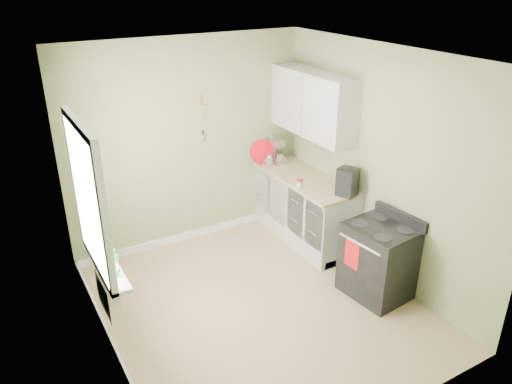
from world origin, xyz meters
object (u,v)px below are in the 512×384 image
stand_mixer (275,151)px  stove (378,260)px  coffee_maker (347,183)px  kettle (269,161)px

stand_mixer → stove: bearing=-89.3°
stand_mixer → coffee_maker: bearing=-84.3°
kettle → coffee_maker: bearing=-75.8°
stove → stand_mixer: (-0.03, 2.14, 0.63)m
stove → kettle: (-0.20, 2.01, 0.56)m
stand_mixer → kettle: 0.23m
kettle → coffee_maker: size_ratio=0.50×
stove → coffee_maker: bearing=81.4°
stove → coffee_maker: (0.11, 0.75, 0.64)m
stove → stand_mixer: bearing=90.7°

